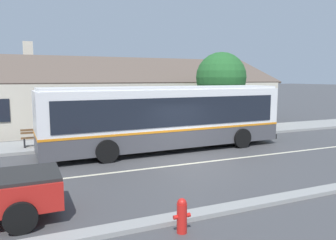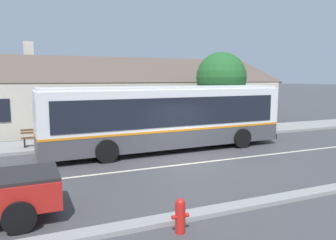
{
  "view_description": "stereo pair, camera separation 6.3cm",
  "coord_description": "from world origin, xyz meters",
  "px_view_note": "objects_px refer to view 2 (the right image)",
  "views": [
    {
      "loc": [
        -6.44,
        -11.88,
        3.57
      ],
      "look_at": [
        0.61,
        4.29,
        1.3
      ],
      "focal_mm": 35.0,
      "sensor_mm": 36.0,
      "label": 1
    },
    {
      "loc": [
        -6.38,
        -11.9,
        3.57
      ],
      "look_at": [
        0.61,
        4.29,
        1.3
      ],
      "focal_mm": 35.0,
      "sensor_mm": 36.0,
      "label": 2
    }
  ],
  "objects_px": {
    "bus_stop_sign": "(250,109)",
    "bench_by_building": "(38,138)",
    "transit_bus": "(166,116)",
    "street_tree_primary": "(222,80)",
    "fire_hydrant": "(180,215)"
  },
  "relations": [
    {
      "from": "street_tree_primary",
      "to": "bus_stop_sign",
      "type": "bearing_deg",
      "value": -57.4
    },
    {
      "from": "bus_stop_sign",
      "to": "bench_by_building",
      "type": "bearing_deg",
      "value": 177.39
    },
    {
      "from": "bench_by_building",
      "to": "street_tree_primary",
      "type": "bearing_deg",
      "value": 5.51
    },
    {
      "from": "bench_by_building",
      "to": "street_tree_primary",
      "type": "distance_m",
      "value": 11.92
    },
    {
      "from": "fire_hydrant",
      "to": "bus_stop_sign",
      "type": "relative_size",
      "value": 0.35
    },
    {
      "from": "bench_by_building",
      "to": "fire_hydrant",
      "type": "bearing_deg",
      "value": -76.1
    },
    {
      "from": "street_tree_primary",
      "to": "transit_bus",
      "type": "bearing_deg",
      "value": -146.18
    },
    {
      "from": "street_tree_primary",
      "to": "bus_stop_sign",
      "type": "relative_size",
      "value": 2.19
    },
    {
      "from": "bus_stop_sign",
      "to": "fire_hydrant",
      "type": "bearing_deg",
      "value": -133.53
    },
    {
      "from": "transit_bus",
      "to": "street_tree_primary",
      "type": "distance_m",
      "value": 7.01
    },
    {
      "from": "bench_by_building",
      "to": "bus_stop_sign",
      "type": "xyz_separation_m",
      "value": [
        12.59,
        -0.57,
        1.08
      ]
    },
    {
      "from": "fire_hydrant",
      "to": "bus_stop_sign",
      "type": "distance_m",
      "value": 14.39
    },
    {
      "from": "bench_by_building",
      "to": "bus_stop_sign",
      "type": "bearing_deg",
      "value": -2.61
    },
    {
      "from": "transit_bus",
      "to": "bus_stop_sign",
      "type": "relative_size",
      "value": 5.1
    },
    {
      "from": "bench_by_building",
      "to": "street_tree_primary",
      "type": "xyz_separation_m",
      "value": [
        11.51,
        1.11,
        2.89
      ]
    }
  ]
}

